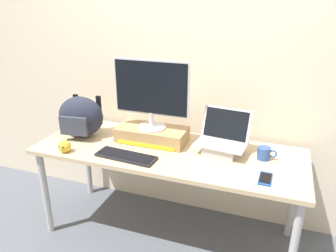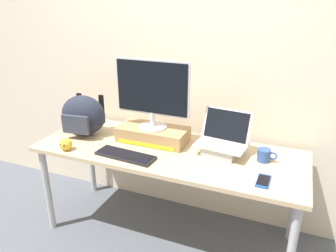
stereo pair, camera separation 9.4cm
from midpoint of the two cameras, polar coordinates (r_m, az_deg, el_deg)
ground_plane at (r=2.72m, az=1.04°, el=-18.14°), size 20.00×20.00×0.00m
back_wall at (r=2.55m, az=5.00°, el=11.71°), size 7.00×0.10×2.60m
desk at (r=2.35m, az=1.15°, el=-5.67°), size 1.90×0.70×0.73m
toner_box_yellow at (r=2.43m, az=-1.56°, el=-1.44°), size 0.52×0.25×0.11m
desktop_monitor at (r=2.32m, az=-1.66°, el=5.94°), size 0.57×0.21×0.51m
open_laptop at (r=2.27m, az=10.64°, el=-3.31°), size 0.36×0.27×0.30m
external_keyboard at (r=2.22m, az=-6.28°, el=-5.15°), size 0.43×0.17×0.02m
messenger_backpack at (r=2.59m, az=-13.64°, el=1.84°), size 0.38×0.31×0.31m
coffee_mug at (r=2.25m, az=17.72°, el=-4.92°), size 0.13×0.09×0.09m
cell_phone at (r=2.02m, az=17.69°, el=-9.19°), size 0.08×0.16×0.01m
plush_toy at (r=2.39m, az=-16.44°, el=-3.13°), size 0.09×0.09×0.09m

